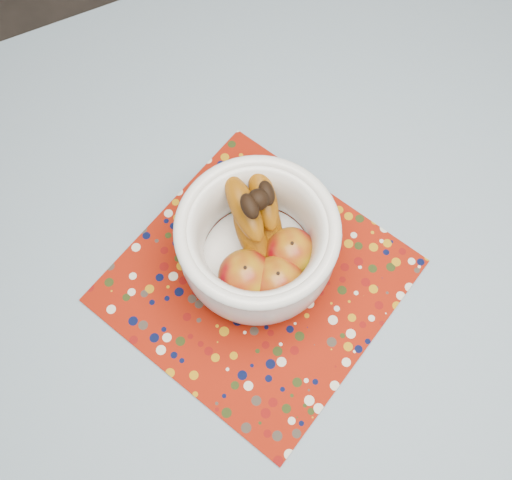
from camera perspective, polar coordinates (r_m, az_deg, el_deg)
table at (r=1.03m, az=4.84°, el=-5.20°), size 1.20×1.20×0.75m
tablecloth at (r=0.95m, az=5.23°, el=-3.74°), size 1.32×1.32×0.01m
placemat at (r=0.94m, az=0.06°, el=-3.87°), size 0.52×0.52×0.00m
fruit_bowl at (r=0.87m, az=0.37°, el=-0.18°), size 0.23×0.23×0.18m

